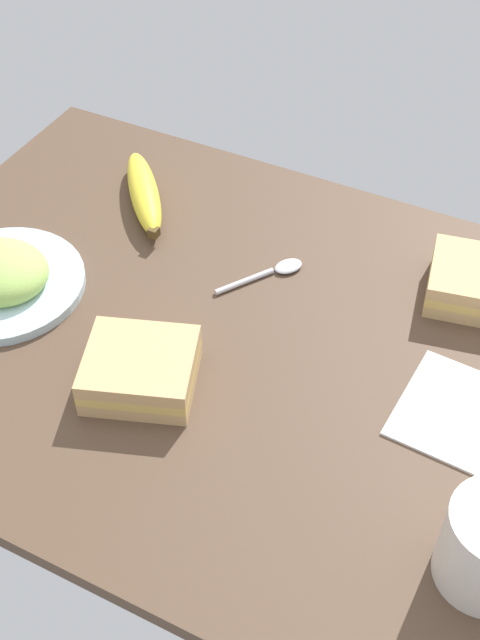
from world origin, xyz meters
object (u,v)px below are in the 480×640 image
(spoon, at_px, (271,271))
(sandwich_main, at_px, (478,283))
(plate_of_food, at_px, (0,277))
(sandwich_side, at_px, (140,370))
(paper_napkin, at_px, (464,415))
(banana, at_px, (144,193))

(spoon, bearing_deg, sandwich_main, -163.16)
(plate_of_food, distance_m, sandwich_main, 0.56)
(spoon, bearing_deg, sandwich_side, 77.51)
(sandwich_main, height_order, sandwich_side, same)
(sandwich_main, distance_m, spoon, 0.24)
(sandwich_side, relative_size, spoon, 1.36)
(spoon, xyz_separation_m, paper_napkin, (-0.27, 0.11, -0.00))
(sandwich_main, height_order, banana, sandwich_main)
(sandwich_side, xyz_separation_m, banana, (0.16, -0.27, -0.00))
(banana, height_order, paper_napkin, banana)
(plate_of_food, height_order, paper_napkin, plate_of_food)
(sandwich_side, bearing_deg, spoon, -102.49)
(sandwich_main, xyz_separation_m, banana, (0.44, 0.02, -0.00))
(paper_napkin, bearing_deg, plate_of_food, 6.02)
(sandwich_main, bearing_deg, banana, 2.79)
(plate_of_food, relative_size, sandwich_main, 1.52)
(plate_of_food, height_order, banana, plate_of_food)
(spoon, distance_m, paper_napkin, 0.29)
(plate_of_food, height_order, sandwich_main, plate_of_food)
(banana, bearing_deg, paper_napkin, 161.79)
(paper_napkin, bearing_deg, banana, -18.21)
(banana, bearing_deg, sandwich_main, -177.21)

